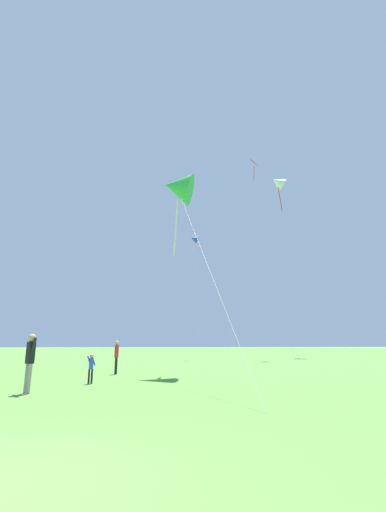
{
  "coord_description": "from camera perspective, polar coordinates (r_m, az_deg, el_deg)",
  "views": [
    {
      "loc": [
        1.53,
        -4.25,
        1.42
      ],
      "look_at": [
        6.99,
        26.82,
        9.23
      ],
      "focal_mm": 25.13,
      "sensor_mm": 36.0,
      "label": 1
    }
  ],
  "objects": [
    {
      "name": "kite_blue_delta",
      "position": [
        39.04,
        0.17,
        2.69
      ],
      "size": [
        0.98,
        4.97,
        13.08
      ],
      "color": "blue",
      "rests_on": "ground_plane"
    },
    {
      "name": "kite_white_distant",
      "position": [
        52.68,
        13.33,
        11.31
      ],
      "size": [
        3.14,
        9.9,
        24.73
      ],
      "color": "white",
      "rests_on": "ground_plane"
    },
    {
      "name": "person_foreground_watcher",
      "position": [
        12.31,
        -24.51,
        -14.45
      ],
      "size": [
        0.41,
        0.49,
        1.73
      ],
      "color": "gray",
      "rests_on": "ground_plane"
    },
    {
      "name": "kite_purple_streamer",
      "position": [
        44.81,
        9.97,
        12.75
      ],
      "size": [
        1.12,
        8.21,
        23.62
      ],
      "color": "purple",
      "rests_on": "ground_plane"
    },
    {
      "name": "kite_green_small",
      "position": [
        21.11,
        -2.42,
        10.83
      ],
      "size": [
        2.32,
        12.44,
        11.35
      ],
      "color": "green",
      "rests_on": "ground_plane"
    },
    {
      "name": "person_child_small",
      "position": [
        14.53,
        -15.93,
        -16.46
      ],
      "size": [
        0.34,
        0.18,
        1.07
      ],
      "color": "black",
      "rests_on": "ground_plane"
    },
    {
      "name": "person_in_blue_jacket",
      "position": [
        18.85,
        -12.07,
        -15.0
      ],
      "size": [
        0.22,
        0.52,
        1.6
      ],
      "color": "black",
      "rests_on": "ground_plane"
    }
  ]
}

